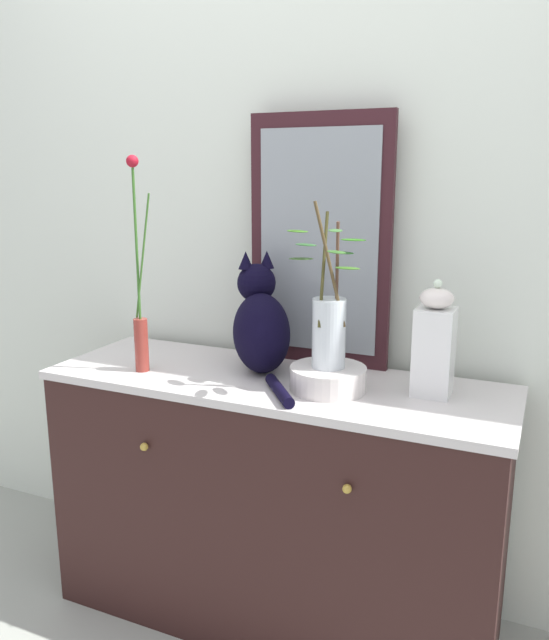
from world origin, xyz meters
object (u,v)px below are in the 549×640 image
Objects in this scene: cat_sitting at (261,325)px; vase_glass_clear at (329,326)px; sideboard at (274,501)px; bowl_porcelain at (328,378)px; mirror_leaning at (319,242)px; vase_slim_green at (140,314)px; jar_lidded_porcelain at (434,344)px.

cat_sitting is 0.26m from vase_glass_clear.
bowl_porcelain reaches higher than sideboard.
mirror_leaning is 0.34m from vase_glass_clear.
vase_slim_green reaches higher than vase_glass_clear.
vase_slim_green is at bearing -166.51° from sideboard.
sideboard is at bearing -173.64° from jar_lidded_porcelain.
vase_glass_clear is (0.59, 0.07, 0.01)m from vase_slim_green.
jar_lidded_porcelain is (0.28, 0.08, 0.11)m from bowl_porcelain.
vase_slim_green is 3.00× the size of bowl_porcelain.
jar_lidded_porcelain is at bearing -22.17° from mirror_leaning.
jar_lidded_porcelain is (0.46, 0.05, 0.55)m from sideboard.
cat_sitting is 0.91× the size of vase_glass_clear.
vase_slim_green is at bearing -173.51° from bowl_porcelain.
cat_sitting is 0.52m from jar_lidded_porcelain.
sideboard is 0.72m from vase_slim_green.
vase_glass_clear is at bearing 6.38° from vase_slim_green.
mirror_leaning is 1.69× the size of vase_glass_clear.
vase_slim_green reaches higher than bowl_porcelain.
vase_slim_green is 2.01× the size of jar_lidded_porcelain.
mirror_leaning is (0.06, 0.21, 0.79)m from sideboard.
bowl_porcelain is at bearing -9.74° from sideboard.
vase_slim_green reaches higher than jar_lidded_porcelain.
cat_sitting reaches higher than jar_lidded_porcelain.
bowl_porcelain is (0.12, -0.24, -0.36)m from mirror_leaning.
cat_sitting is 0.37m from vase_slim_green.
cat_sitting is 0.65× the size of vase_slim_green.
vase_slim_green is (-0.41, -0.10, 0.58)m from sideboard.
sideboard is 0.62m from vase_glass_clear.
vase_glass_clear is at bearing -10.11° from sideboard.
bowl_porcelain is at bearing 77.94° from vase_glass_clear.
vase_slim_green is at bearing -170.24° from jar_lidded_porcelain.
bowl_porcelain is (0.25, -0.08, -0.11)m from cat_sitting.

